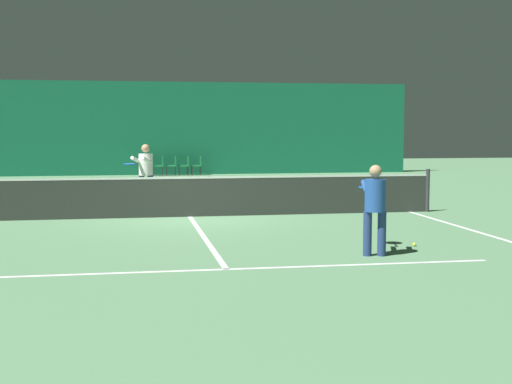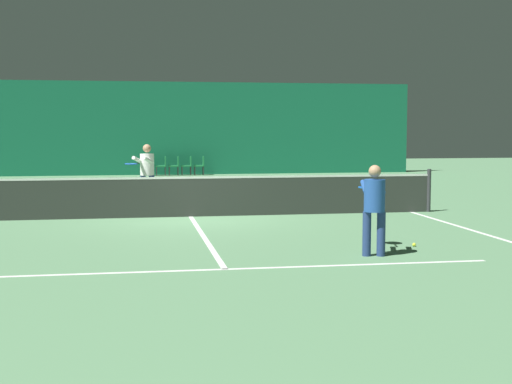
# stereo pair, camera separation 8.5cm
# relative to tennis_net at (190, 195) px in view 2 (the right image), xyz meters

# --- Properties ---
(ground_plane) EXTENTS (60.00, 60.00, 0.00)m
(ground_plane) POSITION_rel_tennis_net_xyz_m (0.00, 0.00, -0.51)
(ground_plane) COLOR #56845B
(backdrop_curtain) EXTENTS (23.00, 0.12, 4.16)m
(backdrop_curtain) POSITION_rel_tennis_net_xyz_m (0.00, 15.55, 1.57)
(backdrop_curtain) COLOR #146042
(backdrop_curtain) RESTS_ON ground
(court_line_baseline_far) EXTENTS (11.00, 0.10, 0.00)m
(court_line_baseline_far) POSITION_rel_tennis_net_xyz_m (0.00, 11.90, -0.51)
(court_line_baseline_far) COLOR white
(court_line_baseline_far) RESTS_ON ground
(court_line_service_far) EXTENTS (8.25, 0.10, 0.00)m
(court_line_service_far) POSITION_rel_tennis_net_xyz_m (0.00, 6.40, -0.51)
(court_line_service_far) COLOR white
(court_line_service_far) RESTS_ON ground
(court_line_service_near) EXTENTS (8.25, 0.10, 0.00)m
(court_line_service_near) POSITION_rel_tennis_net_xyz_m (0.00, -6.40, -0.51)
(court_line_service_near) COLOR white
(court_line_service_near) RESTS_ON ground
(court_line_sideline_right) EXTENTS (0.10, 23.80, 0.00)m
(court_line_sideline_right) POSITION_rel_tennis_net_xyz_m (5.50, 0.00, -0.51)
(court_line_sideline_right) COLOR white
(court_line_sideline_right) RESTS_ON ground
(court_line_centre) EXTENTS (0.10, 12.80, 0.00)m
(court_line_centre) POSITION_rel_tennis_net_xyz_m (0.00, 0.00, -0.51)
(court_line_centre) COLOR white
(court_line_centre) RESTS_ON ground
(tennis_net) EXTENTS (12.00, 0.10, 1.07)m
(tennis_net) POSITION_rel_tennis_net_xyz_m (0.00, 0.00, 0.00)
(tennis_net) COLOR #2D332D
(tennis_net) RESTS_ON ground
(player_near) EXTENTS (0.59, 1.31, 1.49)m
(player_near) POSITION_rel_tennis_net_xyz_m (2.55, -5.66, 0.36)
(player_near) COLOR navy
(player_near) RESTS_ON ground
(player_far) EXTENTS (0.90, 1.36, 1.65)m
(player_far) POSITION_rel_tennis_net_xyz_m (-0.97, 2.80, 0.45)
(player_far) COLOR navy
(player_far) RESTS_ON ground
(courtside_chair_0) EXTENTS (0.44, 0.44, 0.84)m
(courtside_chair_0) POSITION_rel_tennis_net_xyz_m (-0.61, 15.00, -0.03)
(courtside_chair_0) COLOR #2D2D2D
(courtside_chair_0) RESTS_ON ground
(courtside_chair_1) EXTENTS (0.44, 0.44, 0.84)m
(courtside_chair_1) POSITION_rel_tennis_net_xyz_m (-0.05, 15.00, -0.03)
(courtside_chair_1) COLOR #2D2D2D
(courtside_chair_1) RESTS_ON ground
(courtside_chair_2) EXTENTS (0.44, 0.44, 0.84)m
(courtside_chair_2) POSITION_rel_tennis_net_xyz_m (0.51, 15.00, -0.03)
(courtside_chair_2) COLOR #2D2D2D
(courtside_chair_2) RESTS_ON ground
(courtside_chair_3) EXTENTS (0.44, 0.44, 0.84)m
(courtside_chair_3) POSITION_rel_tennis_net_xyz_m (1.07, 15.00, -0.03)
(courtside_chair_3) COLOR #2D2D2D
(courtside_chair_3) RESTS_ON ground
(courtside_chair_4) EXTENTS (0.44, 0.44, 0.84)m
(courtside_chair_4) POSITION_rel_tennis_net_xyz_m (1.64, 15.00, -0.03)
(courtside_chair_4) COLOR #2D2D2D
(courtside_chair_4) RESTS_ON ground
(tennis_ball) EXTENTS (0.07, 0.07, 0.07)m
(tennis_ball) POSITION_rel_tennis_net_xyz_m (3.55, -4.94, -0.48)
(tennis_ball) COLOR #D1DB33
(tennis_ball) RESTS_ON ground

